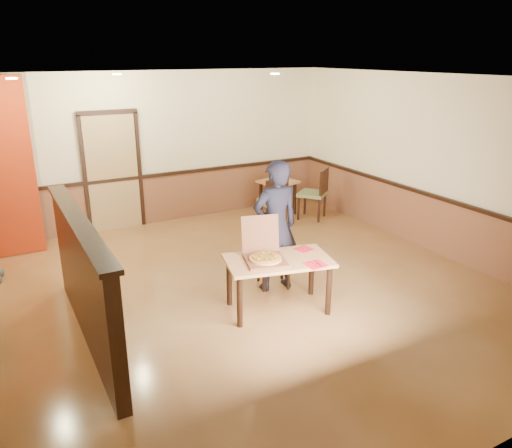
{
  "coord_description": "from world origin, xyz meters",
  "views": [
    {
      "loc": [
        -2.71,
        -5.46,
        3.08
      ],
      "look_at": [
        0.25,
        0.0,
        0.95
      ],
      "focal_mm": 35.0,
      "sensor_mm": 36.0,
      "label": 1
    }
  ],
  "objects_px": {
    "side_table": "(278,189)",
    "diner": "(276,226)",
    "side_chair_right": "(316,192)",
    "side_chair_left": "(274,200)",
    "pizza_box": "(264,256)",
    "diner_chair": "(272,253)",
    "main_table": "(278,267)",
    "condiment": "(274,178)"
  },
  "relations": [
    {
      "from": "diner_chair",
      "to": "condiment",
      "type": "bearing_deg",
      "value": 75.99
    },
    {
      "from": "side_chair_left",
      "to": "side_chair_right",
      "type": "relative_size",
      "value": 0.93
    },
    {
      "from": "diner",
      "to": "pizza_box",
      "type": "bearing_deg",
      "value": 50.68
    },
    {
      "from": "main_table",
      "to": "diner_chair",
      "type": "distance_m",
      "value": 0.77
    },
    {
      "from": "side_chair_left",
      "to": "pizza_box",
      "type": "xyz_separation_m",
      "value": [
        -1.75,
        -2.76,
        0.24
      ]
    },
    {
      "from": "side_table",
      "to": "side_chair_right",
      "type": "bearing_deg",
      "value": -50.78
    },
    {
      "from": "side_table",
      "to": "condiment",
      "type": "distance_m",
      "value": 0.26
    },
    {
      "from": "side_table",
      "to": "diner",
      "type": "height_order",
      "value": "diner"
    },
    {
      "from": "diner",
      "to": "condiment",
      "type": "bearing_deg",
      "value": -117.6
    },
    {
      "from": "main_table",
      "to": "side_table",
      "type": "bearing_deg",
      "value": 72.35
    },
    {
      "from": "condiment",
      "to": "side_chair_right",
      "type": "bearing_deg",
      "value": -46.25
    },
    {
      "from": "side_table",
      "to": "diner",
      "type": "bearing_deg",
      "value": -121.51
    },
    {
      "from": "pizza_box",
      "to": "condiment",
      "type": "bearing_deg",
      "value": 73.63
    },
    {
      "from": "diner_chair",
      "to": "side_chair_right",
      "type": "distance_m",
      "value": 3.07
    },
    {
      "from": "diner_chair",
      "to": "diner",
      "type": "bearing_deg",
      "value": -88.02
    },
    {
      "from": "condiment",
      "to": "side_chair_left",
      "type": "bearing_deg",
      "value": -120.12
    },
    {
      "from": "main_table",
      "to": "side_chair_left",
      "type": "height_order",
      "value": "side_chair_left"
    },
    {
      "from": "diner_chair",
      "to": "main_table",
      "type": "bearing_deg",
      "value": -98.12
    },
    {
      "from": "side_chair_left",
      "to": "side_table",
      "type": "height_order",
      "value": "side_chair_left"
    },
    {
      "from": "diner",
      "to": "main_table",
      "type": "bearing_deg",
      "value": 65.29
    },
    {
      "from": "main_table",
      "to": "condiment",
      "type": "relative_size",
      "value": 9.86
    },
    {
      "from": "side_chair_left",
      "to": "pizza_box",
      "type": "relative_size",
      "value": 1.4
    },
    {
      "from": "side_table",
      "to": "side_chair_left",
      "type": "bearing_deg",
      "value": -126.53
    },
    {
      "from": "pizza_box",
      "to": "condiment",
      "type": "distance_m",
      "value": 3.99
    },
    {
      "from": "diner_chair",
      "to": "diner",
      "type": "xyz_separation_m",
      "value": [
        -0.04,
        -0.14,
        0.44
      ]
    },
    {
      "from": "side_chair_left",
      "to": "pizza_box",
      "type": "height_order",
      "value": "pizza_box"
    },
    {
      "from": "main_table",
      "to": "diner",
      "type": "distance_m",
      "value": 0.7
    },
    {
      "from": "side_table",
      "to": "pizza_box",
      "type": "height_order",
      "value": "pizza_box"
    },
    {
      "from": "side_chair_right",
      "to": "condiment",
      "type": "distance_m",
      "value": 0.88
    },
    {
      "from": "side_chair_right",
      "to": "pizza_box",
      "type": "bearing_deg",
      "value": 7.04
    },
    {
      "from": "main_table",
      "to": "diner",
      "type": "height_order",
      "value": "diner"
    },
    {
      "from": "side_chair_right",
      "to": "condiment",
      "type": "relative_size",
      "value": 6.96
    },
    {
      "from": "side_chair_right",
      "to": "side_table",
      "type": "distance_m",
      "value": 0.79
    },
    {
      "from": "side_table",
      "to": "condiment",
      "type": "height_order",
      "value": "condiment"
    },
    {
      "from": "diner_chair",
      "to": "side_chair_right",
      "type": "height_order",
      "value": "side_chair_right"
    },
    {
      "from": "main_table",
      "to": "diner_chair",
      "type": "xyz_separation_m",
      "value": [
        0.32,
        0.69,
        -0.12
      ]
    },
    {
      "from": "side_table",
      "to": "diner",
      "type": "xyz_separation_m",
      "value": [
        -1.76,
        -2.86,
        0.38
      ]
    },
    {
      "from": "diner_chair",
      "to": "side_table",
      "type": "height_order",
      "value": "diner_chair"
    },
    {
      "from": "diner",
      "to": "pizza_box",
      "type": "height_order",
      "value": "diner"
    },
    {
      "from": "main_table",
      "to": "side_chair_right",
      "type": "distance_m",
      "value": 3.78
    },
    {
      "from": "main_table",
      "to": "side_chair_right",
      "type": "relative_size",
      "value": 1.42
    },
    {
      "from": "side_chair_right",
      "to": "diner_chair",
      "type": "bearing_deg",
      "value": 5.13
    }
  ]
}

